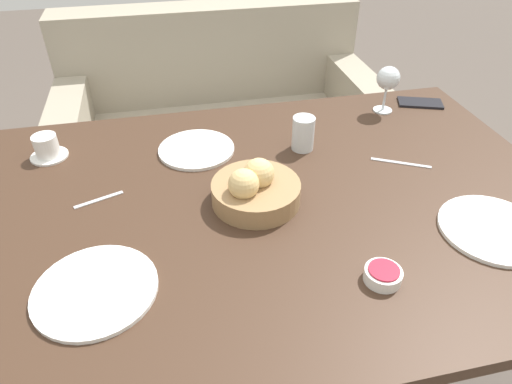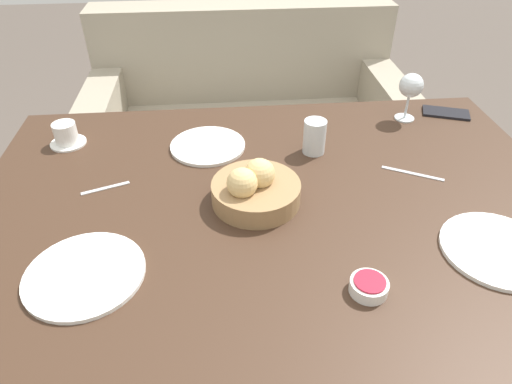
{
  "view_description": "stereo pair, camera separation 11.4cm",
  "coord_description": "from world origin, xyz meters",
  "px_view_note": "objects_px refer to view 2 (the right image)",
  "views": [
    {
      "loc": [
        -0.25,
        -0.89,
        1.47
      ],
      "look_at": [
        -0.05,
        -0.0,
        0.78
      ],
      "focal_mm": 32.0,
      "sensor_mm": 36.0,
      "label": 1
    },
    {
      "loc": [
        -0.13,
        -0.91,
        1.47
      ],
      "look_at": [
        -0.05,
        -0.0,
        0.78
      ],
      "focal_mm": 32.0,
      "sensor_mm": 36.0,
      "label": 2
    }
  ],
  "objects_px": {
    "jam_bowl_berry": "(369,286)",
    "spoon_coffee": "(106,188)",
    "couch": "(247,132)",
    "plate_near_right": "(498,250)",
    "bread_basket": "(255,189)",
    "coffee_cup": "(66,135)",
    "water_tumbler": "(314,137)",
    "plate_far_center": "(208,146)",
    "plate_near_left": "(85,274)",
    "knife_silver": "(412,173)",
    "cell_phone": "(446,113)",
    "wine_glass": "(411,87)"
  },
  "relations": [
    {
      "from": "jam_bowl_berry",
      "to": "spoon_coffee",
      "type": "xyz_separation_m",
      "value": [
        -0.59,
        0.41,
        -0.01
      ]
    },
    {
      "from": "couch",
      "to": "plate_near_right",
      "type": "distance_m",
      "value": 1.49
    },
    {
      "from": "bread_basket",
      "to": "coffee_cup",
      "type": "distance_m",
      "value": 0.63
    },
    {
      "from": "water_tumbler",
      "to": "bread_basket",
      "type": "bearing_deg",
      "value": -130.77
    },
    {
      "from": "couch",
      "to": "plate_far_center",
      "type": "xyz_separation_m",
      "value": [
        -0.17,
        -0.84,
        0.44
      ]
    },
    {
      "from": "couch",
      "to": "plate_near_right",
      "type": "height_order",
      "value": "couch"
    },
    {
      "from": "bread_basket",
      "to": "plate_near_right",
      "type": "distance_m",
      "value": 0.57
    },
    {
      "from": "plate_near_left",
      "to": "spoon_coffee",
      "type": "distance_m",
      "value": 0.31
    },
    {
      "from": "plate_near_right",
      "to": "coffee_cup",
      "type": "height_order",
      "value": "coffee_cup"
    },
    {
      "from": "knife_silver",
      "to": "plate_near_left",
      "type": "bearing_deg",
      "value": -159.78
    },
    {
      "from": "plate_near_left",
      "to": "plate_far_center",
      "type": "relative_size",
      "value": 1.12
    },
    {
      "from": "plate_far_center",
      "to": "water_tumbler",
      "type": "bearing_deg",
      "value": -9.86
    },
    {
      "from": "plate_near_left",
      "to": "knife_silver",
      "type": "distance_m",
      "value": 0.87
    },
    {
      "from": "plate_far_center",
      "to": "knife_silver",
      "type": "height_order",
      "value": "plate_far_center"
    },
    {
      "from": "plate_near_right",
      "to": "water_tumbler",
      "type": "xyz_separation_m",
      "value": [
        -0.33,
        0.45,
        0.05
      ]
    },
    {
      "from": "coffee_cup",
      "to": "jam_bowl_berry",
      "type": "bearing_deg",
      "value": -41.27
    },
    {
      "from": "coffee_cup",
      "to": "cell_phone",
      "type": "distance_m",
      "value": 1.23
    },
    {
      "from": "water_tumbler",
      "to": "cell_phone",
      "type": "xyz_separation_m",
      "value": [
        0.49,
        0.2,
        -0.05
      ]
    },
    {
      "from": "plate_near_left",
      "to": "water_tumbler",
      "type": "xyz_separation_m",
      "value": [
        0.57,
        0.44,
        0.05
      ]
    },
    {
      "from": "wine_glass",
      "to": "jam_bowl_berry",
      "type": "bearing_deg",
      "value": -115.02
    },
    {
      "from": "coffee_cup",
      "to": "spoon_coffee",
      "type": "relative_size",
      "value": 0.86
    },
    {
      "from": "couch",
      "to": "plate_near_left",
      "type": "bearing_deg",
      "value": -107.99
    },
    {
      "from": "plate_near_left",
      "to": "plate_far_center",
      "type": "distance_m",
      "value": 0.56
    },
    {
      "from": "jam_bowl_berry",
      "to": "plate_far_center",
      "type": "bearing_deg",
      "value": 118.31
    },
    {
      "from": "coffee_cup",
      "to": "knife_silver",
      "type": "distance_m",
      "value": 1.01
    },
    {
      "from": "coffee_cup",
      "to": "plate_near_right",
      "type": "bearing_deg",
      "value": -27.96
    },
    {
      "from": "plate_near_left",
      "to": "cell_phone",
      "type": "height_order",
      "value": "plate_near_left"
    },
    {
      "from": "plate_far_center",
      "to": "knife_silver",
      "type": "distance_m",
      "value": 0.59
    },
    {
      "from": "plate_far_center",
      "to": "couch",
      "type": "bearing_deg",
      "value": 78.3
    },
    {
      "from": "plate_far_center",
      "to": "wine_glass",
      "type": "bearing_deg",
      "value": 10.66
    },
    {
      "from": "plate_far_center",
      "to": "plate_near_right",
      "type": "bearing_deg",
      "value": -38.31
    },
    {
      "from": "bread_basket",
      "to": "coffee_cup",
      "type": "xyz_separation_m",
      "value": [
        -0.54,
        0.34,
        -0.01
      ]
    },
    {
      "from": "plate_far_center",
      "to": "jam_bowl_berry",
      "type": "xyz_separation_m",
      "value": [
        0.32,
        -0.59,
        0.01
      ]
    },
    {
      "from": "bread_basket",
      "to": "cell_phone",
      "type": "relative_size",
      "value": 1.34
    },
    {
      "from": "plate_near_right",
      "to": "cell_phone",
      "type": "distance_m",
      "value": 0.67
    },
    {
      "from": "coffee_cup",
      "to": "jam_bowl_berry",
      "type": "xyz_separation_m",
      "value": [
        0.74,
        -0.65,
        -0.02
      ]
    },
    {
      "from": "plate_near_left",
      "to": "jam_bowl_berry",
      "type": "xyz_separation_m",
      "value": [
        0.58,
        -0.1,
        0.01
      ]
    },
    {
      "from": "plate_near_right",
      "to": "plate_near_left",
      "type": "bearing_deg",
      "value": 179.43
    },
    {
      "from": "plate_far_center",
      "to": "wine_glass",
      "type": "height_order",
      "value": "wine_glass"
    },
    {
      "from": "couch",
      "to": "cell_phone",
      "type": "bearing_deg",
      "value": -48.03
    },
    {
      "from": "cell_phone",
      "to": "bread_basket",
      "type": "bearing_deg",
      "value": -148.42
    },
    {
      "from": "couch",
      "to": "cell_phone",
      "type": "distance_m",
      "value": 1.04
    },
    {
      "from": "water_tumbler",
      "to": "couch",
      "type": "bearing_deg",
      "value": 98.61
    },
    {
      "from": "bread_basket",
      "to": "spoon_coffee",
      "type": "distance_m",
      "value": 0.4
    },
    {
      "from": "plate_far_center",
      "to": "spoon_coffee",
      "type": "height_order",
      "value": "plate_far_center"
    },
    {
      "from": "plate_near_left",
      "to": "couch",
      "type": "bearing_deg",
      "value": 72.01
    },
    {
      "from": "bread_basket",
      "to": "water_tumbler",
      "type": "xyz_separation_m",
      "value": [
        0.19,
        0.22,
        0.01
      ]
    },
    {
      "from": "couch",
      "to": "coffee_cup",
      "type": "xyz_separation_m",
      "value": [
        -0.6,
        -0.78,
        0.46
      ]
    },
    {
      "from": "couch",
      "to": "wine_glass",
      "type": "distance_m",
      "value": 1.02
    },
    {
      "from": "spoon_coffee",
      "to": "jam_bowl_berry",
      "type": "bearing_deg",
      "value": -34.57
    }
  ]
}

